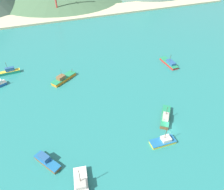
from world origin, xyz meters
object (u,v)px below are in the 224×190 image
fishing_boat_6 (165,117)px  fishing_boat_8 (47,161)px  fishing_boat_4 (8,72)px  fishing_boat_7 (63,78)px  fishing_boat_0 (163,141)px  fishing_boat_3 (169,63)px  fishing_boat_2 (81,183)px

fishing_boat_6 → fishing_boat_8: (-36.87, -2.12, -0.07)m
fishing_boat_4 → fishing_boat_7: bearing=-33.2°
fishing_boat_4 → fishing_boat_7: (20.31, -13.29, -0.07)m
fishing_boat_0 → fishing_boat_7: size_ratio=0.69×
fishing_boat_6 → fishing_boat_7: size_ratio=0.85×
fishing_boat_4 → fishing_boat_6: bearing=-45.6°
fishing_boat_4 → fishing_boat_0: bearing=-53.6°
fishing_boat_0 → fishing_boat_3: 44.63m
fishing_boat_3 → fishing_boat_4: size_ratio=1.09×
fishing_boat_4 → fishing_boat_7: fishing_boat_4 is taller
fishing_boat_0 → fishing_boat_2: size_ratio=0.92×
fishing_boat_6 → fishing_boat_8: 36.93m
fishing_boat_0 → fishing_boat_2: bearing=-172.1°
fishing_boat_0 → fishing_boat_8: size_ratio=0.95×
fishing_boat_2 → fishing_boat_6: bearing=20.1°
fishing_boat_3 → fishing_boat_7: size_ratio=0.99×
fishing_boat_2 → fishing_boat_4: size_ratio=0.83×
fishing_boat_2 → fishing_boat_4: bearing=105.1°
fishing_boat_0 → fishing_boat_6: bearing=53.4°
fishing_boat_3 → fishing_boat_8: bearing=-152.2°
fishing_boat_0 → fishing_boat_6: fishing_boat_0 is taller
fishing_boat_2 → fishing_boat_8: size_ratio=1.03×
fishing_boat_2 → fishing_boat_8: bearing=126.3°
fishing_boat_2 → fishing_boat_6: (30.28, 11.10, 0.04)m
fishing_boat_7 → fishing_boat_6: bearing=-52.7°
fishing_boat_3 → fishing_boat_0: bearing=-126.4°
fishing_boat_2 → fishing_boat_8: fishing_boat_2 is taller
fishing_boat_0 → fishing_boat_2: 24.80m
fishing_boat_2 → fishing_boat_3: (51.03, 39.33, -0.08)m
fishing_boat_6 → fishing_boat_2: bearing=-159.9°
fishing_boat_3 → fishing_boat_8: fishing_boat_3 is taller
fishing_boat_2 → fishing_boat_8: (-6.59, 8.99, -0.02)m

